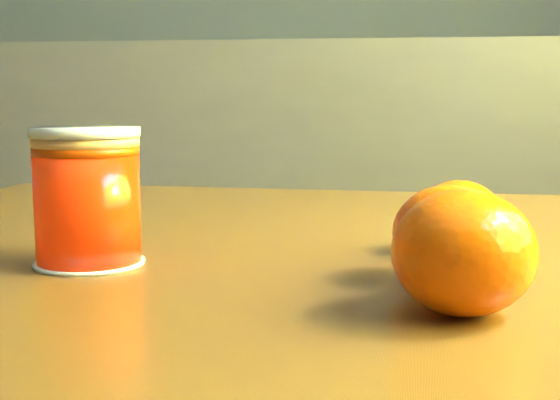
# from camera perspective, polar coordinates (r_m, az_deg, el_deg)

# --- Properties ---
(kitchen_counter) EXTENTS (3.15, 0.60, 0.90)m
(kitchen_counter) POSITION_cam_1_polar(r_m,az_deg,el_deg) (2.17, -17.09, -1.45)
(kitchen_counter) COLOR #515156
(kitchen_counter) RESTS_ON ground
(table) EXTENTS (0.92, 0.65, 0.69)m
(table) POSITION_cam_1_polar(r_m,az_deg,el_deg) (0.57, 8.91, -12.26)
(table) COLOR brown
(table) RESTS_ON ground
(juice_glass) EXTENTS (0.07, 0.07, 0.09)m
(juice_glass) POSITION_cam_1_polar(r_m,az_deg,el_deg) (0.51, -13.90, 0.18)
(juice_glass) COLOR #F42704
(juice_glass) RESTS_ON table
(orange_front) EXTENTS (0.07, 0.07, 0.06)m
(orange_front) POSITION_cam_1_polar(r_m,az_deg,el_deg) (0.46, 12.24, -2.45)
(orange_front) COLOR #E25304
(orange_front) RESTS_ON table
(orange_back) EXTENTS (0.07, 0.07, 0.05)m
(orange_back) POSITION_cam_1_polar(r_m,az_deg,el_deg) (0.54, 12.99, -1.29)
(orange_back) COLOR #E25304
(orange_back) RESTS_ON table
(orange_extra) EXTENTS (0.09, 0.09, 0.06)m
(orange_extra) POSITION_cam_1_polar(r_m,az_deg,el_deg) (0.40, 13.28, -3.75)
(orange_extra) COLOR #E25304
(orange_extra) RESTS_ON table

